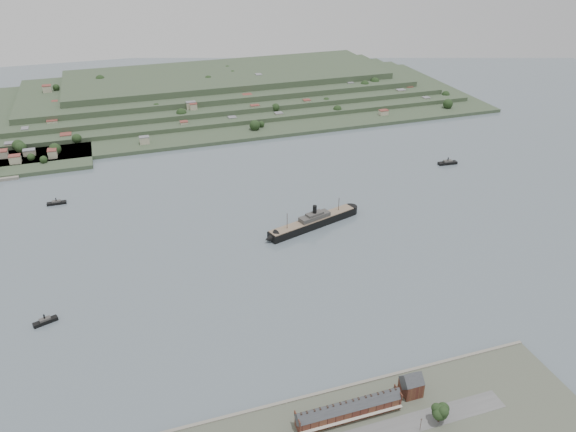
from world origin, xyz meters
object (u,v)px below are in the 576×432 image
object	(u,v)px
gabled_building	(411,385)
fig_tree	(441,412)
tugboat	(45,321)
steamship	(311,223)
terrace_row	(349,410)

from	to	relation	value
gabled_building	fig_tree	xyz separation A→B (m)	(4.40, -21.43, 0.64)
tugboat	fig_tree	world-z (taller)	fig_tree
steamship	fig_tree	bearing A→B (deg)	-92.47
terrace_row	steamship	bearing A→B (deg)	75.13
steamship	fig_tree	size ratio (longest dim) A/B	8.15
terrace_row	fig_tree	bearing A→B (deg)	-22.56
steamship	fig_tree	xyz separation A→B (m)	(-9.04, -209.28, 4.68)
terrace_row	gabled_building	bearing A→B (deg)	6.12
steamship	tugboat	distance (m)	209.81
gabled_building	tugboat	xyz separation A→B (m)	(-186.95, 125.75, -6.56)
terrace_row	gabled_building	size ratio (longest dim) A/B	3.95
gabled_building	tugboat	world-z (taller)	gabled_building
tugboat	gabled_building	bearing A→B (deg)	-33.93
steamship	tugboat	size ratio (longest dim) A/B	5.96
gabled_building	steamship	bearing A→B (deg)	85.91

